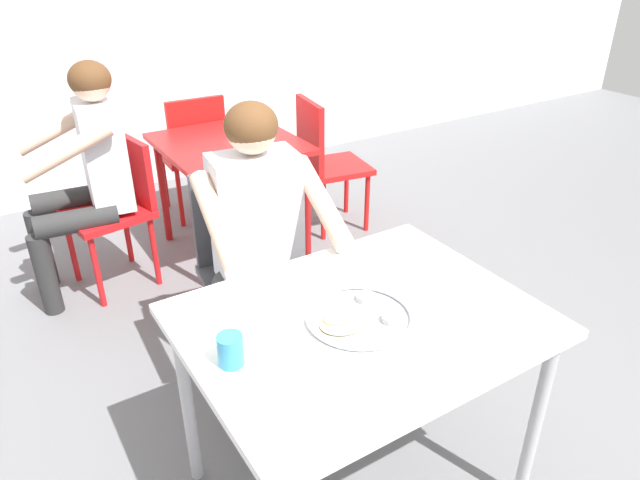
# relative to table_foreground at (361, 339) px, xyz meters

# --- Properties ---
(table_foreground) EXTENTS (1.06, 0.82, 0.76)m
(table_foreground) POSITION_rel_table_foreground_xyz_m (0.00, 0.00, 0.00)
(table_foreground) COLOR white
(table_foreground) RESTS_ON ground
(thali_tray) EXTENTS (0.33, 0.33, 0.03)m
(thali_tray) POSITION_rel_table_foreground_xyz_m (-0.02, -0.01, 0.09)
(thali_tray) COLOR #B7BABF
(thali_tray) RESTS_ON table_foreground
(drinking_cup) EXTENTS (0.07, 0.07, 0.09)m
(drinking_cup) POSITION_rel_table_foreground_xyz_m (-0.42, 0.01, 0.13)
(drinking_cup) COLOR #338CBF
(drinking_cup) RESTS_ON table_foreground
(chair_foreground) EXTENTS (0.48, 0.46, 0.90)m
(chair_foreground) POSITION_rel_table_foreground_xyz_m (0.04, 0.89, -0.15)
(chair_foreground) COLOR #3F3F44
(chair_foreground) RESTS_ON ground
(diner_foreground) EXTENTS (0.54, 0.59, 1.25)m
(diner_foreground) POSITION_rel_table_foreground_xyz_m (0.01, 0.66, 0.07)
(diner_foreground) COLOR #393939
(diner_foreground) RESTS_ON ground
(table_background_red) EXTENTS (0.76, 0.81, 0.71)m
(table_background_red) POSITION_rel_table_foreground_xyz_m (0.40, 1.87, -0.06)
(table_background_red) COLOR red
(table_background_red) RESTS_ON ground
(chair_red_left) EXTENTS (0.48, 0.49, 0.83)m
(chair_red_left) POSITION_rel_table_foreground_xyz_m (-0.27, 1.88, -0.18)
(chair_red_left) COLOR red
(chair_red_left) RESTS_ON ground
(chair_red_right) EXTENTS (0.45, 0.45, 0.88)m
(chair_red_right) POSITION_rel_table_foreground_xyz_m (1.03, 1.82, -0.18)
(chair_red_right) COLOR red
(chair_red_right) RESTS_ON ground
(chair_red_far) EXTENTS (0.42, 0.46, 0.86)m
(chair_red_far) POSITION_rel_table_foreground_xyz_m (0.39, 2.44, -0.18)
(chair_red_far) COLOR red
(chair_red_far) RESTS_ON ground
(patron_background) EXTENTS (0.58, 0.53, 1.24)m
(patron_background) POSITION_rel_table_foreground_xyz_m (-0.39, 1.88, 0.06)
(patron_background) COLOR #2A2A2A
(patron_background) RESTS_ON ground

